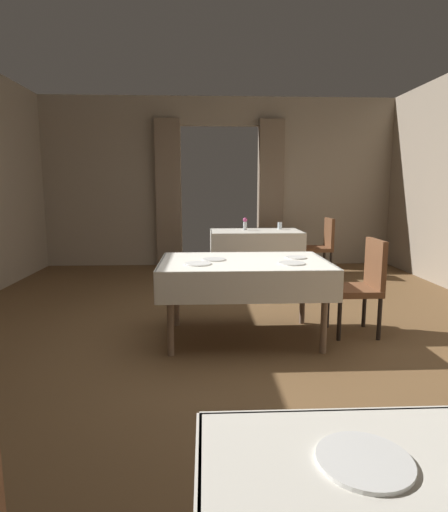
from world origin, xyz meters
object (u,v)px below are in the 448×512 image
Objects in this scene: plate_mid_c at (214,259)px; glass_far_b at (280,226)px; plate_near_c at (364,461)px; dining_table_far at (255,237)px; dining_table_mid at (244,269)px; chair_far_right at (322,244)px; plate_mid_d at (292,263)px; plate_mid_a at (296,258)px; flower_vase_far at (245,223)px; chair_mid_right at (362,282)px; plate_mid_b at (198,264)px.

plate_mid_c is 1.90× the size of glass_far_b.
glass_far_b is (0.83, 5.85, 0.05)m from plate_near_c.
plate_mid_c reaches higher than dining_table_far.
chair_far_right reaches higher than dining_table_mid.
chair_far_right is at bearing 5.89° from dining_table_far.
plate_mid_d is at bearing -25.74° from dining_table_mid.
plate_mid_a reaches higher than dining_table_mid.
flower_vase_far is (0.25, 5.73, 0.10)m from plate_near_c.
flower_vase_far is 1.74× the size of glass_far_b.
plate_mid_c is (-0.78, -0.07, 0.00)m from plate_mid_a.
chair_mid_right is 8.22× the size of glass_far_b.
chair_far_right is at bearing 57.33° from plate_mid_b.
dining_table_mid is 1.67× the size of chair_far_right.
chair_far_right is (1.09, 0.11, -0.13)m from dining_table_far.
plate_near_c is 2.97m from plate_mid_c.
glass_far_b is at bearing 11.10° from flower_vase_far.
chair_far_right is 3.27m from plate_mid_d.
plate_mid_d is at bearing 82.02° from plate_near_c.
plate_near_c is 1.10× the size of plate_mid_c.
plate_mid_c is (-0.71, -2.72, 0.11)m from dining_table_far.
dining_table_far is at bearing -157.03° from glass_far_b.
dining_table_mid is 7.72× the size of plate_mid_a.
chair_mid_right is at bearing -72.18° from flower_vase_far.
plate_mid_d is 3.15m from glass_far_b.
plate_mid_a is at bearing 11.27° from dining_table_mid.
flower_vase_far is (-0.88, 2.73, 0.34)m from chair_mid_right.
plate_near_c is at bearing -98.08° from glass_far_b.
plate_mid_a is (0.51, 0.10, 0.09)m from dining_table_mid.
dining_table_far is 1.52× the size of chair_far_right.
chair_mid_right reaches higher than plate_mid_d.
plate_mid_a is 0.86× the size of plate_mid_b.
plate_mid_d is 3.01m from flower_vase_far.
dining_table_mid is at bearing 90.51° from plate_near_c.
plate_mid_a is at bearing -88.51° from dining_table_far.
plate_mid_a is at bearing -110.36° from chair_far_right.
dining_table_far is 12.54× the size of glass_far_b.
plate_near_c is (-1.51, -5.78, 0.24)m from chair_far_right.
chair_mid_right is (1.16, 0.08, -0.15)m from dining_table_mid.
plate_mid_a and plate_mid_d have the same top height.
chair_mid_right is (0.72, -2.67, -0.13)m from dining_table_far.
plate_mid_b is at bearing 99.30° from plate_near_c.
chair_far_right is 3.96× the size of plate_mid_b.
plate_mid_c is (-0.27, 0.03, 0.09)m from dining_table_mid.
chair_far_right is at bearing -5.42° from glass_far_b.
glass_far_b is at bearing 81.83° from plate_mid_d.
chair_far_right is (0.37, 2.78, 0.00)m from chair_mid_right.
dining_table_mid is 6.60× the size of plate_mid_b.
plate_mid_a reaches higher than dining_table_far.
dining_table_mid is 1.17m from chair_mid_right.
plate_mid_a is 0.97m from plate_mid_b.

